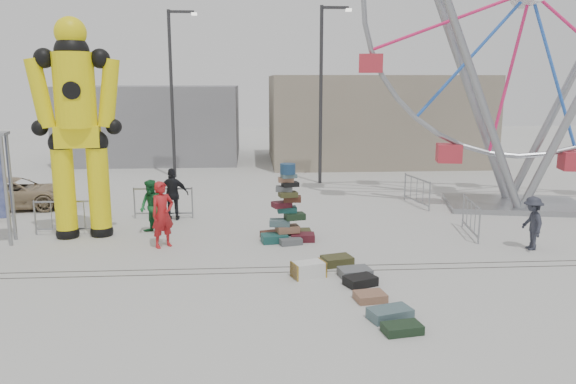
{
  "coord_description": "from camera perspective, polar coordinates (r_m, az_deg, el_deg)",
  "views": [
    {
      "loc": [
        -0.25,
        -12.78,
        4.73
      ],
      "look_at": [
        0.8,
        2.7,
        1.64
      ],
      "focal_mm": 35.0,
      "sensor_mm": 36.0,
      "label": 1
    }
  ],
  "objects": [
    {
      "name": "row_case_2",
      "position": [
        13.43,
        7.36,
        -8.94
      ],
      "size": [
        0.86,
        0.74,
        0.22
      ],
      "primitive_type": "cube",
      "rotation": [
        0.0,
        0.0,
        0.4
      ],
      "color": "black",
      "rests_on": "ground"
    },
    {
      "name": "pedestrian_grey",
      "position": [
        17.32,
        23.55,
        -2.91
      ],
      "size": [
        0.62,
        1.02,
        1.53
      ],
      "primitive_type": "imported",
      "rotation": [
        0.0,
        0.0,
        -1.62
      ],
      "color": "#252731",
      "rests_on": "ground"
    },
    {
      "name": "barricade_wheel_back",
      "position": [
        22.07,
        12.95,
        0.07
      ],
      "size": [
        0.47,
        1.98,
        1.1
      ],
      "primitive_type": null,
      "rotation": [
        0.0,
        0.0,
        -1.38
      ],
      "color": "gray",
      "rests_on": "ground"
    },
    {
      "name": "row_case_0",
      "position": [
        14.8,
        5.01,
        -6.94
      ],
      "size": [
        0.88,
        0.73,
        0.23
      ],
      "primitive_type": "cube",
      "rotation": [
        0.0,
        0.0,
        0.28
      ],
      "color": "#3F3F1F",
      "rests_on": "ground"
    },
    {
      "name": "row_case_4",
      "position": [
        11.74,
        10.32,
        -12.06
      ],
      "size": [
        0.97,
        0.73,
        0.23
      ],
      "primitive_type": "cube",
      "rotation": [
        0.0,
        0.0,
        0.3
      ],
      "color": "#4A6469",
      "rests_on": "ground"
    },
    {
      "name": "parked_suv",
      "position": [
        23.33,
        -25.9,
        -0.13
      ],
      "size": [
        4.32,
        2.32,
        1.15
      ],
      "primitive_type": "imported",
      "rotation": [
        0.0,
        0.0,
        1.67
      ],
      "color": "#9B8564",
      "rests_on": "ground"
    },
    {
      "name": "ferris_wheel",
      "position": [
        22.58,
        23.25,
        15.71
      ],
      "size": [
        11.74,
        3.86,
        13.85
      ],
      "rotation": [
        0.0,
        0.0,
        -0.2
      ],
      "color": "gray",
      "rests_on": "ground"
    },
    {
      "name": "barricade_dummy_c",
      "position": [
        19.96,
        -12.54,
        -1.09
      ],
      "size": [
        2.0,
        0.17,
        1.1
      ],
      "primitive_type": null,
      "rotation": [
        0.0,
        0.0,
        -0.04
      ],
      "color": "gray",
      "rests_on": "ground"
    },
    {
      "name": "row_case_3",
      "position": [
        12.59,
        8.35,
        -10.47
      ],
      "size": [
        0.73,
        0.62,
        0.18
      ],
      "primitive_type": "cube",
      "rotation": [
        0.0,
        0.0,
        0.17
      ],
      "color": "#91624A",
      "rests_on": "ground"
    },
    {
      "name": "barricade_dummy_b",
      "position": [
        18.75,
        -21.44,
        -2.41
      ],
      "size": [
        2.0,
        0.11,
        1.1
      ],
      "primitive_type": null,
      "rotation": [
        0.0,
        0.0,
        0.0
      ],
      "color": "gray",
      "rests_on": "ground"
    },
    {
      "name": "building_left",
      "position": [
        35.34,
        -13.33,
        6.87
      ],
      "size": [
        10.0,
        8.0,
        4.4
      ],
      "primitive_type": "cube",
      "color": "gray",
      "rests_on": "ground"
    },
    {
      "name": "row_case_5",
      "position": [
        11.21,
        11.52,
        -13.42
      ],
      "size": [
        0.8,
        0.56,
        0.18
      ],
      "primitive_type": "cube",
      "rotation": [
        0.0,
        0.0,
        0.17
      ],
      "color": "#1A2F1C",
      "rests_on": "ground"
    },
    {
      "name": "track_line_far",
      "position": [
        14.57,
        -2.72,
        -7.67
      ],
      "size": [
        40.0,
        0.04,
        0.01
      ],
      "primitive_type": "cube",
      "color": "#47443F",
      "rests_on": "ground"
    },
    {
      "name": "track_line_near",
      "position": [
        14.19,
        -2.69,
        -8.19
      ],
      "size": [
        40.0,
        0.04,
        0.01
      ],
      "primitive_type": "cube",
      "color": "#47443F",
      "rests_on": "ground"
    },
    {
      "name": "barricade_wheel_front",
      "position": [
        18.31,
        18.08,
        -2.49
      ],
      "size": [
        0.38,
        1.99,
        1.1
      ],
      "primitive_type": null,
      "rotation": [
        0.0,
        0.0,
        1.43
      ],
      "color": "gray",
      "rests_on": "ground"
    },
    {
      "name": "ground",
      "position": [
        13.63,
        -2.63,
        -9.04
      ],
      "size": [
        90.0,
        90.0,
        0.0
      ],
      "primitive_type": "plane",
      "color": "#9E9E99",
      "rests_on": "ground"
    },
    {
      "name": "building_right",
      "position": [
        33.65,
        8.65,
        7.35
      ],
      "size": [
        12.0,
        8.0,
        5.0
      ],
      "primitive_type": "cube",
      "color": "gray",
      "rests_on": "ground"
    },
    {
      "name": "suitcase_tower",
      "position": [
        16.83,
        -0.08,
        -2.75
      ],
      "size": [
        1.64,
        1.45,
        2.33
      ],
      "rotation": [
        0.0,
        0.0,
        0.1
      ],
      "color": "#1A4F4B",
      "rests_on": "ground"
    },
    {
      "name": "lamp_post_right",
      "position": [
        26.0,
        3.57,
        10.71
      ],
      "size": [
        1.41,
        0.25,
        8.0
      ],
      "color": "#2D2D30",
      "rests_on": "ground"
    },
    {
      "name": "row_case_1",
      "position": [
        14.0,
        6.82,
        -8.11
      ],
      "size": [
        0.86,
        0.7,
        0.21
      ],
      "primitive_type": "cube",
      "rotation": [
        0.0,
        0.0,
        0.19
      ],
      "color": "slate",
      "rests_on": "ground"
    },
    {
      "name": "steamer_trunk",
      "position": [
        13.86,
        2.09,
        -7.88
      ],
      "size": [
        0.89,
        0.68,
        0.37
      ],
      "primitive_type": "cube",
      "rotation": [
        0.0,
        0.0,
        0.32
      ],
      "color": "silver",
      "rests_on": "ground"
    },
    {
      "name": "pedestrian_black",
      "position": [
        19.59,
        -11.61,
        -0.23
      ],
      "size": [
        1.07,
        0.47,
        1.8
      ],
      "primitive_type": "imported",
      "rotation": [
        0.0,
        0.0,
        3.17
      ],
      "color": "black",
      "rests_on": "ground"
    },
    {
      "name": "crash_test_dummy",
      "position": [
        17.89,
        -20.66,
        6.79
      ],
      "size": [
        2.69,
        1.18,
        6.75
      ],
      "rotation": [
        0.0,
        0.0,
        0.15
      ],
      "color": "black",
      "rests_on": "ground"
    },
    {
      "name": "pedestrian_green",
      "position": [
        17.96,
        -13.69,
        -1.51
      ],
      "size": [
        1.05,
        1.05,
        1.71
      ],
      "primitive_type": "imported",
      "rotation": [
        0.0,
        0.0,
        -0.78
      ],
      "color": "#165B2A",
      "rests_on": "ground"
    },
    {
      "name": "pedestrian_red",
      "position": [
        16.46,
        -12.62,
        -2.24
      ],
      "size": [
        0.84,
        0.79,
        1.92
      ],
      "primitive_type": "imported",
      "rotation": [
        0.0,
        0.0,
        0.65
      ],
      "color": "#AC181B",
      "rests_on": "ground"
    },
    {
      "name": "lamp_post_left",
      "position": [
        28.02,
        -11.57,
        10.54
      ],
      "size": [
        1.41,
        0.25,
        8.0
      ],
      "color": "#2D2D30",
      "rests_on": "ground"
    }
  ]
}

